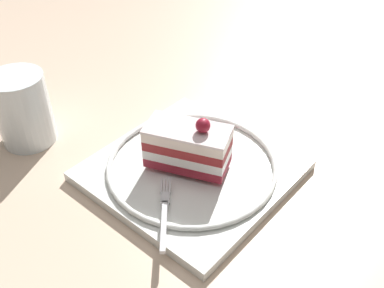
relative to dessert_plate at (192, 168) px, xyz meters
The scene contains 5 objects.
ground_plane 0.04m from the dessert_plate, 42.08° to the right, with size 2.40×2.40×0.00m, color beige.
dessert_plate is the anchor object (origin of this frame).
cake_slice 0.04m from the dessert_plate, 67.73° to the left, with size 0.11×0.10×0.07m.
fork 0.09m from the dessert_plate, 121.80° to the left, with size 0.09×0.07×0.00m.
drink_glass_near 0.24m from the dessert_plate, 33.94° to the left, with size 0.07×0.07×0.10m.
Camera 1 is at (-0.36, 0.29, 0.39)m, focal length 41.78 mm.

